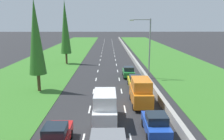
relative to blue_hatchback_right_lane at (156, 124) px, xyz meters
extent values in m
plane|color=#28282B|center=(-3.74, 44.10, -0.84)|extent=(300.00, 300.00, 0.00)
cube|color=#387528|center=(-16.39, 44.10, -0.82)|extent=(14.00, 140.00, 0.04)
cube|color=#387528|center=(10.61, 44.10, -0.82)|extent=(14.00, 140.00, 0.04)
cube|color=#9E9B93|center=(1.96, 44.10, -0.41)|extent=(0.44, 120.00, 0.85)
cube|color=white|center=(-5.49, -0.90, -0.83)|extent=(0.14, 2.00, 0.01)
cube|color=white|center=(-5.49, 5.10, -0.83)|extent=(0.14, 2.00, 0.01)
cube|color=white|center=(-5.49, 11.10, -0.83)|extent=(0.14, 2.00, 0.01)
cube|color=white|center=(-5.49, 17.10, -0.83)|extent=(0.14, 2.00, 0.01)
cube|color=white|center=(-5.49, 23.10, -0.83)|extent=(0.14, 2.00, 0.01)
cube|color=white|center=(-5.49, 29.10, -0.83)|extent=(0.14, 2.00, 0.01)
cube|color=white|center=(-5.49, 35.10, -0.83)|extent=(0.14, 2.00, 0.01)
cube|color=white|center=(-5.49, 41.10, -0.83)|extent=(0.14, 2.00, 0.01)
cube|color=white|center=(-5.49, 47.10, -0.83)|extent=(0.14, 2.00, 0.01)
cube|color=white|center=(-5.49, 53.10, -0.83)|extent=(0.14, 2.00, 0.01)
cube|color=white|center=(-5.49, 59.10, -0.83)|extent=(0.14, 2.00, 0.01)
cube|color=white|center=(-5.49, 65.10, -0.83)|extent=(0.14, 2.00, 0.01)
cube|color=white|center=(-5.49, 71.10, -0.83)|extent=(0.14, 2.00, 0.01)
cube|color=white|center=(-5.49, 77.10, -0.83)|extent=(0.14, 2.00, 0.01)
cube|color=white|center=(-5.49, 83.10, -0.83)|extent=(0.14, 2.00, 0.01)
cube|color=white|center=(-5.49, 89.10, -0.83)|extent=(0.14, 2.00, 0.01)
cube|color=white|center=(-5.49, 95.10, -0.83)|extent=(0.14, 2.00, 0.01)
cube|color=white|center=(-5.49, 101.10, -0.83)|extent=(0.14, 2.00, 0.01)
cube|color=white|center=(-1.99, -0.90, -0.83)|extent=(0.14, 2.00, 0.01)
cube|color=white|center=(-1.99, 5.10, -0.83)|extent=(0.14, 2.00, 0.01)
cube|color=white|center=(-1.99, 11.10, -0.83)|extent=(0.14, 2.00, 0.01)
cube|color=white|center=(-1.99, 17.10, -0.83)|extent=(0.14, 2.00, 0.01)
cube|color=white|center=(-1.99, 23.10, -0.83)|extent=(0.14, 2.00, 0.01)
cube|color=white|center=(-1.99, 29.10, -0.83)|extent=(0.14, 2.00, 0.01)
cube|color=white|center=(-1.99, 35.10, -0.83)|extent=(0.14, 2.00, 0.01)
cube|color=white|center=(-1.99, 41.10, -0.83)|extent=(0.14, 2.00, 0.01)
cube|color=white|center=(-1.99, 47.10, -0.83)|extent=(0.14, 2.00, 0.01)
cube|color=white|center=(-1.99, 53.10, -0.83)|extent=(0.14, 2.00, 0.01)
cube|color=white|center=(-1.99, 59.10, -0.83)|extent=(0.14, 2.00, 0.01)
cube|color=white|center=(-1.99, 65.10, -0.83)|extent=(0.14, 2.00, 0.01)
cube|color=white|center=(-1.99, 71.10, -0.83)|extent=(0.14, 2.00, 0.01)
cube|color=white|center=(-1.99, 77.10, -0.83)|extent=(0.14, 2.00, 0.01)
cube|color=white|center=(-1.99, 83.10, -0.83)|extent=(0.14, 2.00, 0.01)
cube|color=white|center=(-1.99, 89.10, -0.83)|extent=(0.14, 2.00, 0.01)
cube|color=white|center=(-1.99, 95.10, -0.83)|extent=(0.14, 2.00, 0.01)
cube|color=white|center=(-1.99, 101.10, -0.83)|extent=(0.14, 2.00, 0.01)
cube|color=#1E47B7|center=(0.00, 0.07, -0.14)|extent=(1.68, 3.90, 0.76)
cube|color=#19232D|center=(0.00, -0.23, 0.56)|extent=(1.52, 1.60, 0.64)
cylinder|color=black|center=(-0.76, 1.28, -0.52)|extent=(0.22, 0.64, 0.64)
cylinder|color=black|center=(0.76, 1.28, -0.52)|extent=(0.22, 0.64, 0.64)
cylinder|color=black|center=(-0.76, -1.14, -0.52)|extent=(0.22, 0.64, 0.64)
cylinder|color=black|center=(0.76, -1.14, -0.52)|extent=(0.22, 0.64, 0.64)
cube|color=red|center=(-7.19, -1.75, -0.14)|extent=(1.68, 3.90, 0.76)
cube|color=#19232D|center=(-7.19, -2.05, 0.56)|extent=(1.52, 1.60, 0.64)
cylinder|color=black|center=(-7.95, -0.54, -0.52)|extent=(0.22, 0.64, 0.64)
cylinder|color=black|center=(-6.43, -0.54, -0.52)|extent=(0.22, 0.64, 0.64)
cube|color=orange|center=(-0.28, 6.39, 0.18)|extent=(1.90, 4.90, 1.40)
cube|color=orange|center=(-0.28, 6.09, 1.43)|extent=(1.80, 3.10, 1.10)
cylinder|color=black|center=(-1.15, 7.91, -0.52)|extent=(0.22, 0.64, 0.64)
cylinder|color=black|center=(0.59, 7.91, -0.52)|extent=(0.22, 0.64, 0.64)
cylinder|color=black|center=(-1.15, 4.88, -0.52)|extent=(0.22, 0.64, 0.64)
cylinder|color=black|center=(0.59, 4.88, -0.52)|extent=(0.22, 0.64, 0.64)
cube|color=yellow|center=(-0.05, 12.81, -0.16)|extent=(1.76, 4.50, 0.72)
cube|color=#19232D|center=(-0.05, 12.66, 0.50)|extent=(1.56, 1.90, 0.60)
cylinder|color=black|center=(-0.85, 14.21, -0.52)|extent=(0.22, 0.64, 0.64)
cylinder|color=black|center=(0.75, 14.21, -0.52)|extent=(0.22, 0.64, 0.64)
cylinder|color=black|center=(-0.85, 11.42, -0.52)|extent=(0.22, 0.64, 0.64)
cylinder|color=black|center=(0.75, 11.42, -0.52)|extent=(0.22, 0.64, 0.64)
cube|color=white|center=(-3.91, 2.06, 0.18)|extent=(1.90, 4.90, 1.40)
cube|color=white|center=(-3.91, 1.76, 1.43)|extent=(1.80, 3.10, 1.10)
cylinder|color=black|center=(-4.78, 3.58, -0.52)|extent=(0.22, 0.64, 0.64)
cylinder|color=black|center=(-3.04, 3.58, -0.52)|extent=(0.22, 0.64, 0.64)
cylinder|color=black|center=(-4.78, 0.54, -0.52)|extent=(0.22, 0.64, 0.64)
cylinder|color=black|center=(-3.04, 0.54, -0.52)|extent=(0.22, 0.64, 0.64)
cube|color=#237A33|center=(-0.48, 18.53, -0.14)|extent=(1.68, 3.90, 0.76)
cube|color=#19232D|center=(-0.48, 18.23, 0.56)|extent=(1.52, 1.60, 0.64)
cylinder|color=black|center=(-1.24, 19.74, -0.52)|extent=(0.22, 0.64, 0.64)
cylinder|color=black|center=(0.28, 19.74, -0.52)|extent=(0.22, 0.64, 0.64)
cylinder|color=black|center=(-1.24, 17.32, -0.52)|extent=(0.22, 0.64, 0.64)
cylinder|color=black|center=(0.28, 17.32, -0.52)|extent=(0.22, 0.64, 0.64)
cylinder|color=#4C3823|center=(-12.31, 11.37, 0.26)|extent=(0.40, 0.40, 2.20)
cone|color=#2D6623|center=(-12.31, 11.37, 5.91)|extent=(2.08, 2.08, 9.11)
cylinder|color=#4C3823|center=(-12.30, 30.30, 0.26)|extent=(0.40, 0.40, 2.20)
cone|color=#2D6623|center=(-12.30, 30.30, 6.72)|extent=(2.12, 2.12, 10.72)
cylinder|color=gray|center=(2.59, 17.74, 3.66)|extent=(0.20, 0.20, 9.00)
cylinder|color=gray|center=(1.19, 17.74, 8.01)|extent=(2.80, 0.12, 0.12)
cube|color=silver|center=(-0.21, 17.74, 7.91)|extent=(0.60, 0.28, 0.20)
camera|label=1|loc=(-3.61, -15.99, 7.61)|focal=36.19mm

